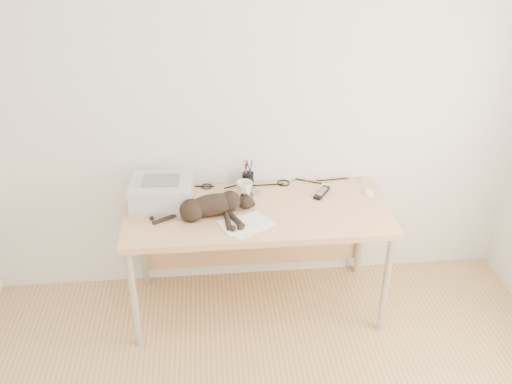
{
  "coord_description": "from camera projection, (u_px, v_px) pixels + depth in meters",
  "views": [
    {
      "loc": [
        -0.29,
        -1.55,
        2.51
      ],
      "look_at": [
        -0.01,
        1.34,
        0.89
      ],
      "focal_mm": 40.0,
      "sensor_mm": 36.0,
      "label": 1
    }
  ],
  "objects": [
    {
      "name": "printer",
      "position": [
        162.0,
        193.0,
        3.45
      ],
      "size": [
        0.38,
        0.33,
        0.18
      ],
      "color": "#AEADB2",
      "rests_on": "desk"
    },
    {
      "name": "wall_back",
      "position": [
        252.0,
        101.0,
        3.48
      ],
      "size": [
        3.5,
        0.0,
        3.5
      ],
      "primitive_type": "plane",
      "rotation": [
        1.57,
        0.0,
        0.0
      ],
      "color": "white",
      "rests_on": "floor"
    },
    {
      "name": "desk",
      "position": [
        256.0,
        221.0,
        3.58
      ],
      "size": [
        1.6,
        0.7,
        0.74
      ],
      "color": "tan",
      "rests_on": "floor"
    },
    {
      "name": "remote_black",
      "position": [
        322.0,
        193.0,
        3.6
      ],
      "size": [
        0.13,
        0.17,
        0.02
      ],
      "primitive_type": "cube",
      "rotation": [
        0.0,
        0.0,
        -0.58
      ],
      "color": "black",
      "rests_on": "desk"
    },
    {
      "name": "papers",
      "position": [
        246.0,
        224.0,
        3.29
      ],
      "size": [
        0.35,
        0.3,
        0.01
      ],
      "color": "white",
      "rests_on": "desk"
    },
    {
      "name": "pen_cup",
      "position": [
        248.0,
        180.0,
        3.66
      ],
      "size": [
        0.07,
        0.07,
        0.19
      ],
      "color": "black",
      "rests_on": "desk"
    },
    {
      "name": "mouse",
      "position": [
        369.0,
        191.0,
        3.6
      ],
      "size": [
        0.07,
        0.11,
        0.03
      ],
      "primitive_type": "ellipsoid",
      "rotation": [
        0.0,
        0.0,
        -0.08
      ],
      "color": "white",
      "rests_on": "desk"
    },
    {
      "name": "remote_grey",
      "position": [
        249.0,
        188.0,
        3.65
      ],
      "size": [
        0.14,
        0.2,
        0.02
      ],
      "primitive_type": "cube",
      "rotation": [
        0.0,
        0.0,
        0.49
      ],
      "color": "slate",
      "rests_on": "desk"
    },
    {
      "name": "cat",
      "position": [
        210.0,
        207.0,
        3.35
      ],
      "size": [
        0.62,
        0.31,
        0.14
      ],
      "rotation": [
        0.0,
        0.0,
        0.27
      ],
      "color": "black",
      "rests_on": "desk"
    },
    {
      "name": "cable_tangle",
      "position": [
        253.0,
        184.0,
        3.71
      ],
      "size": [
        1.36,
        0.09,
        0.01
      ],
      "primitive_type": null,
      "color": "black",
      "rests_on": "desk"
    },
    {
      "name": "mug",
      "position": [
        245.0,
        189.0,
        3.57
      ],
      "size": [
        0.14,
        0.14,
        0.1
      ],
      "primitive_type": "imported",
      "rotation": [
        0.0,
        0.0,
        0.95
      ],
      "color": "white",
      "rests_on": "desk"
    }
  ]
}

